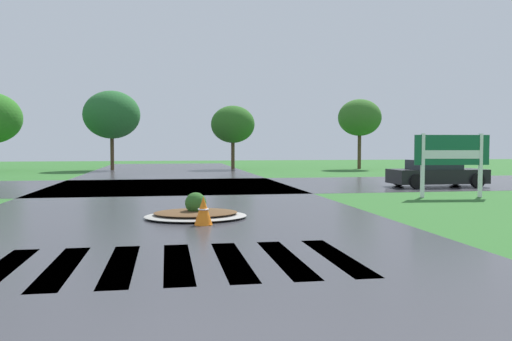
{
  "coord_description": "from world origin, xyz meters",
  "views": [
    {
      "loc": [
        -0.17,
        -4.65,
        1.92
      ],
      "look_at": [
        2.97,
        13.66,
        1.02
      ],
      "focal_mm": 36.84,
      "sensor_mm": 36.0,
      "label": 1
    }
  ],
  "objects_px": {
    "estate_billboard": "(452,153)",
    "car_dark_suv": "(436,174)",
    "median_island": "(196,213)",
    "traffic_cone": "(203,211)"
  },
  "relations": [
    {
      "from": "estate_billboard",
      "to": "median_island",
      "type": "xyz_separation_m",
      "value": [
        -9.57,
        -3.97,
        -1.48
      ]
    },
    {
      "from": "traffic_cone",
      "to": "estate_billboard",
      "type": "bearing_deg",
      "value": 28.69
    },
    {
      "from": "median_island",
      "to": "car_dark_suv",
      "type": "xyz_separation_m",
      "value": [
        11.47,
        8.53,
        0.46
      ]
    },
    {
      "from": "car_dark_suv",
      "to": "estate_billboard",
      "type": "bearing_deg",
      "value": -113.33
    },
    {
      "from": "estate_billboard",
      "to": "median_island",
      "type": "height_order",
      "value": "estate_billboard"
    },
    {
      "from": "median_island",
      "to": "traffic_cone",
      "type": "bearing_deg",
      "value": -84.43
    },
    {
      "from": "estate_billboard",
      "to": "median_island",
      "type": "relative_size",
      "value": 1.04
    },
    {
      "from": "traffic_cone",
      "to": "car_dark_suv",
      "type": "bearing_deg",
      "value": 40.59
    },
    {
      "from": "estate_billboard",
      "to": "traffic_cone",
      "type": "xyz_separation_m",
      "value": [
        -9.45,
        -5.17,
        -1.27
      ]
    },
    {
      "from": "estate_billboard",
      "to": "car_dark_suv",
      "type": "bearing_deg",
      "value": -107.19
    }
  ]
}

